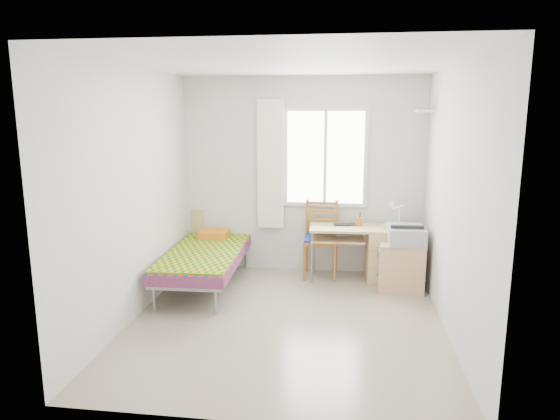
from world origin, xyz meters
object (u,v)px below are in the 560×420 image
(bed, at_px, (206,255))
(cabinet, at_px, (401,266))
(desk, at_px, (376,252))
(chair, at_px, (321,234))
(printer, at_px, (406,234))

(bed, xyz_separation_m, cabinet, (2.39, 0.18, -0.10))
(cabinet, bearing_deg, desk, 138.32)
(chair, distance_m, cabinet, 1.09)
(bed, height_order, desk, bed)
(bed, distance_m, chair, 1.52)
(bed, bearing_deg, desk, 10.37)
(desk, relative_size, printer, 2.24)
(chair, relative_size, printer, 1.97)
(bed, height_order, cabinet, bed)
(printer, bearing_deg, desk, 138.50)
(desk, xyz_separation_m, chair, (-0.71, 0.11, 0.18))
(desk, bearing_deg, printer, -42.34)
(desk, bearing_deg, cabinet, -45.94)
(bed, bearing_deg, cabinet, 2.75)
(bed, height_order, chair, chair)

